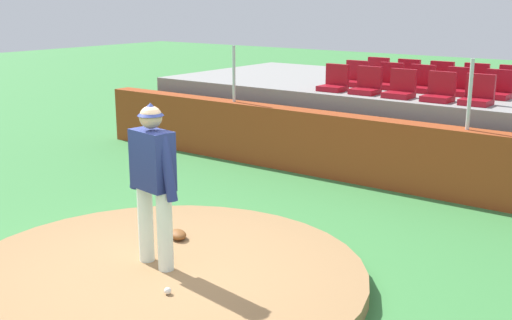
# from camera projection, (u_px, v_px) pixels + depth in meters

# --- Properties ---
(ground_plane) EXTENTS (60.00, 60.00, 0.00)m
(ground_plane) POSITION_uv_depth(u_px,v_px,m) (160.00, 285.00, 7.17)
(ground_plane) COLOR #3B7F3E
(pitchers_mound) EXTENTS (4.60, 4.60, 0.18)m
(pitchers_mound) POSITION_uv_depth(u_px,v_px,m) (160.00, 278.00, 7.15)
(pitchers_mound) COLOR #977047
(pitchers_mound) RESTS_ON ground_plane
(pitcher) EXTENTS (0.83, 0.34, 1.84)m
(pitcher) POSITION_uv_depth(u_px,v_px,m) (153.00, 173.00, 7.01)
(pitcher) COLOR white
(pitcher) RESTS_ON pitchers_mound
(baseball) EXTENTS (0.07, 0.07, 0.07)m
(baseball) POSITION_uv_depth(u_px,v_px,m) (168.00, 291.00, 6.54)
(baseball) COLOR white
(baseball) RESTS_ON pitchers_mound
(fielding_glove) EXTENTS (0.36, 0.32, 0.11)m
(fielding_glove) POSITION_uv_depth(u_px,v_px,m) (178.00, 235.00, 8.05)
(fielding_glove) COLOR brown
(fielding_glove) RESTS_ON pitchers_mound
(brick_barrier) EXTENTS (12.52, 0.40, 1.14)m
(brick_barrier) POSITION_uv_depth(u_px,v_px,m) (372.00, 151.00, 10.97)
(brick_barrier) COLOR #973D1A
(brick_barrier) RESTS_ON ground_plane
(fence_post_left) EXTENTS (0.06, 0.06, 1.09)m
(fence_post_left) POSITION_uv_depth(u_px,v_px,m) (234.00, 74.00, 12.45)
(fence_post_left) COLOR silver
(fence_post_left) RESTS_ON brick_barrier
(fence_post_right) EXTENTS (0.06, 0.06, 1.09)m
(fence_post_right) POSITION_uv_depth(u_px,v_px,m) (470.00, 95.00, 9.77)
(fence_post_right) COLOR silver
(fence_post_right) RESTS_ON brick_barrier
(bleacher_platform) EXTENTS (11.26, 4.41, 1.38)m
(bleacher_platform) POSITION_uv_depth(u_px,v_px,m) (434.00, 121.00, 13.04)
(bleacher_platform) COLOR gray
(bleacher_platform) RESTS_ON ground_plane
(stadium_chair_0) EXTENTS (0.48, 0.44, 0.50)m
(stadium_chair_0) POSITION_uv_depth(u_px,v_px,m) (334.00, 82.00, 12.36)
(stadium_chair_0) COLOR maroon
(stadium_chair_0) RESTS_ON bleacher_platform
(stadium_chair_1) EXTENTS (0.48, 0.44, 0.50)m
(stadium_chair_1) POSITION_uv_depth(u_px,v_px,m) (367.00, 85.00, 11.96)
(stadium_chair_1) COLOR maroon
(stadium_chair_1) RESTS_ON bleacher_platform
(stadium_chair_2) EXTENTS (0.48, 0.44, 0.50)m
(stadium_chair_2) POSITION_uv_depth(u_px,v_px,m) (401.00, 89.00, 11.52)
(stadium_chair_2) COLOR maroon
(stadium_chair_2) RESTS_ON bleacher_platform
(stadium_chair_3) EXTENTS (0.48, 0.44, 0.50)m
(stadium_chair_3) POSITION_uv_depth(u_px,v_px,m) (439.00, 92.00, 11.11)
(stadium_chair_3) COLOR maroon
(stadium_chair_3) RESTS_ON bleacher_platform
(stadium_chair_4) EXTENTS (0.48, 0.44, 0.50)m
(stadium_chair_4) POSITION_uv_depth(u_px,v_px,m) (478.00, 95.00, 10.75)
(stadium_chair_4) COLOR maroon
(stadium_chair_4) RESTS_ON bleacher_platform
(stadium_chair_5) EXTENTS (0.48, 0.44, 0.50)m
(stadium_chair_5) POSITION_uv_depth(u_px,v_px,m) (355.00, 78.00, 13.07)
(stadium_chair_5) COLOR maroon
(stadium_chair_5) RESTS_ON bleacher_platform
(stadium_chair_6) EXTENTS (0.48, 0.44, 0.50)m
(stadium_chair_6) POSITION_uv_depth(u_px,v_px,m) (389.00, 81.00, 12.65)
(stadium_chair_6) COLOR maroon
(stadium_chair_6) RESTS_ON bleacher_platform
(stadium_chair_7) EXTENTS (0.48, 0.44, 0.50)m
(stadium_chair_7) POSITION_uv_depth(u_px,v_px,m) (420.00, 83.00, 12.25)
(stadium_chair_7) COLOR maroon
(stadium_chair_7) RESTS_ON bleacher_platform
(stadium_chair_8) EXTENTS (0.48, 0.44, 0.50)m
(stadium_chair_8) POSITION_uv_depth(u_px,v_px,m) (457.00, 86.00, 11.83)
(stadium_chair_8) COLOR maroon
(stadium_chair_8) RESTS_ON bleacher_platform
(stadium_chair_9) EXTENTS (0.48, 0.44, 0.50)m
(stadium_chair_9) POSITION_uv_depth(u_px,v_px,m) (497.00, 89.00, 11.43)
(stadium_chair_9) COLOR maroon
(stadium_chair_9) RESTS_ON bleacher_platform
(stadium_chair_10) EXTENTS (0.48, 0.44, 0.50)m
(stadium_chair_10) POSITION_uv_depth(u_px,v_px,m) (376.00, 74.00, 13.75)
(stadium_chair_10) COLOR maroon
(stadium_chair_10) RESTS_ON bleacher_platform
(stadium_chair_11) EXTENTS (0.48, 0.44, 0.50)m
(stadium_chair_11) POSITION_uv_depth(u_px,v_px,m) (407.00, 76.00, 13.34)
(stadium_chair_11) COLOR maroon
(stadium_chair_11) RESTS_ON bleacher_platform
(stadium_chair_12) EXTENTS (0.48, 0.44, 0.50)m
(stadium_chair_12) POSITION_uv_depth(u_px,v_px,m) (440.00, 79.00, 12.90)
(stadium_chair_12) COLOR maroon
(stadium_chair_12) RESTS_ON bleacher_platform
(stadium_chair_13) EXTENTS (0.48, 0.44, 0.50)m
(stadium_chair_13) POSITION_uv_depth(u_px,v_px,m) (474.00, 81.00, 12.52)
(stadium_chair_13) COLOR maroon
(stadium_chair_13) RESTS_ON bleacher_platform
(stadium_chair_14) EXTENTS (0.48, 0.44, 0.50)m
(stadium_chair_14) POSITION_uv_depth(u_px,v_px,m) (510.00, 84.00, 12.15)
(stadium_chair_14) COLOR maroon
(stadium_chair_14) RESTS_ON bleacher_platform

